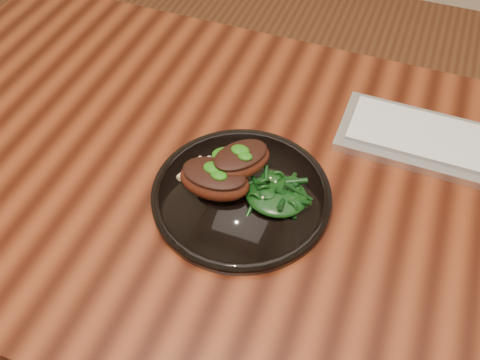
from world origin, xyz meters
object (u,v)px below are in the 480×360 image
(desk, at_px, (296,222))
(greens_heap, at_px, (277,193))
(lamb_chop_front, at_px, (214,179))
(plate, at_px, (241,195))

(desk, height_order, greens_heap, greens_heap)
(greens_heap, bearing_deg, lamb_chop_front, -171.23)
(lamb_chop_front, distance_m, greens_heap, 0.10)
(desk, distance_m, lamb_chop_front, 0.19)
(plate, distance_m, greens_heap, 0.06)
(plate, xyz_separation_m, lamb_chop_front, (-0.04, -0.01, 0.03))
(lamb_chop_front, bearing_deg, plate, 13.49)
(desk, distance_m, greens_heap, 0.13)
(plate, bearing_deg, greens_heap, 5.19)
(plate, height_order, greens_heap, greens_heap)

